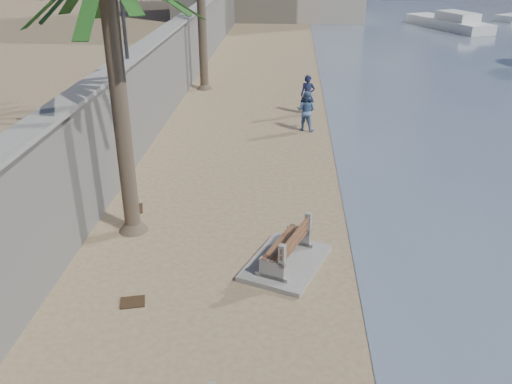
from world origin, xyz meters
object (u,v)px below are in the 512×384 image
object	(u,v)px
bench_far	(286,250)
person_a	(308,92)
yacht_far	(448,24)
person_b	(306,109)

from	to	relation	value
bench_far	person_a	bearing A→B (deg)	86.44
yacht_far	person_a	bearing A→B (deg)	129.35
person_b	yacht_far	distance (m)	31.41
person_a	yacht_far	world-z (taller)	person_a
bench_far	person_a	distance (m)	12.59
bench_far	yacht_far	distance (m)	41.20
bench_far	yacht_far	world-z (taller)	yacht_far
person_b	yacht_far	size ratio (longest dim) A/B	0.20
bench_far	person_b	bearing A→B (deg)	86.27
bench_far	yacht_far	xyz separation A→B (m)	(13.66, 38.87, -0.08)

